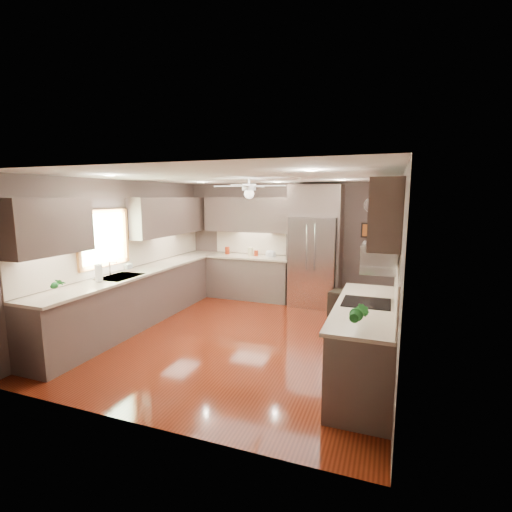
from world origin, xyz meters
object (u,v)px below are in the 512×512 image
Objects in this scene: soap_bottle at (129,266)px; microwave at (379,258)px; canister_c at (250,252)px; bowl at (270,256)px; potted_plant_left at (56,284)px; refrigerator at (315,248)px; canister_a at (227,251)px; potted_plant_right at (359,314)px; paper_towel at (99,273)px; stool at (342,303)px; canister_d at (256,253)px.

soap_bottle is 0.36× the size of microwave.
canister_c reaches higher than bowl.
potted_plant_left is 0.12× the size of refrigerator.
canister_c is 0.35× the size of microwave.
refrigerator reaches higher than canister_c.
canister_c is at bearing -3.19° from canister_a.
refrigerator reaches higher than potted_plant_left.
potted_plant_right reaches higher than soap_bottle.
canister_c is 1.43m from refrigerator.
microwave is (0.13, 1.12, 0.39)m from potted_plant_right.
potted_plant_right is 1.19m from microwave.
potted_plant_left reaches higher than canister_a.
soap_bottle is 4.25m from potted_plant_right.
bowl is at bearing 52.20° from soap_bottle.
bowl is 0.10× the size of refrigerator.
paper_towel is at bearing 169.00° from potted_plant_right.
paper_towel reaches higher than soap_bottle.
paper_towel is (-0.02, 0.77, -0.00)m from potted_plant_left.
refrigerator is at bearing 39.59° from soap_bottle.
microwave reaches higher than soap_bottle.
stool is at bearing -39.89° from refrigerator.
microwave is (3.97, 1.14, 0.40)m from potted_plant_left.
potted_plant_right is at bearing -60.92° from bowl.
potted_plant_right is at bearing -57.41° from canister_d.
microwave reaches higher than potted_plant_left.
paper_towel reaches higher than canister_c.
canister_c is at bearing 177.37° from refrigerator.
bowl is at bearing 159.90° from stool.
canister_c reaches higher than canister_d.
refrigerator is 1.28m from stool.
canister_a is 5.06m from potted_plant_right.
paper_towel is (-1.38, -3.13, 0.08)m from canister_d.
canister_c is at bearing 68.38° from paper_towel.
paper_towel is (-1.71, -3.12, 0.11)m from bowl.
potted_plant_left is 1.21× the size of bowl.
potted_plant_right is (2.62, -3.89, 0.06)m from canister_c.
potted_plant_left is 4.75m from stool.
paper_towel is (-3.86, 0.75, -0.01)m from potted_plant_right.
canister_c is 3.93m from microwave.
canister_a reaches higher than stool.
canister_a is at bearing 176.81° from canister_c.
microwave is at bearing 83.50° from potted_plant_right.
stool is at bearing 99.44° from potted_plant_right.
potted_plant_left is at bearing -124.51° from refrigerator.
microwave reaches higher than stool.
potted_plant_right is 1.32× the size of bowl.
potted_plant_right reaches higher than paper_towel.
canister_a is 4.37m from microwave.
canister_d is 0.24× the size of microwave.
potted_plant_right is 4.01m from refrigerator.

